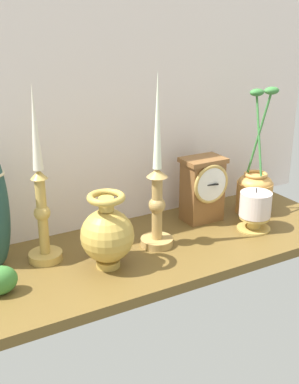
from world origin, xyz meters
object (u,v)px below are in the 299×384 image
mantel_clock (203,188)px  candlestick_tall_center (41,204)px  brass_vase_bulbous (107,234)px  pillar_candle_front (255,209)px  brass_vase_jar (255,188)px  candlestick_tall_left (156,195)px

mantel_clock → candlestick_tall_center: (-43.84, -1.14, 4.68)cm
brass_vase_bulbous → pillar_candle_front: size_ratio=1.52×
candlestick_tall_center → brass_vase_bulbous: 15.81cm
pillar_candle_front → mantel_clock: bearing=126.2°
mantel_clock → pillar_candle_front: size_ratio=1.54×
brass_vase_bulbous → brass_vase_jar: bearing=9.9°
mantel_clock → pillar_candle_front: 14.49cm
candlestick_tall_left → candlestick_tall_center: candlestick_tall_left is taller
candlestick_tall_center → brass_vase_jar: (59.62, -1.26, -6.61)cm
candlestick_tall_left → brass_vase_bulbous: (-14.08, -3.38, -5.10)cm
candlestick_tall_left → brass_vase_bulbous: size_ratio=2.42×
mantel_clock → brass_vase_bulbous: (-32.75, -10.83, -1.09)cm
mantel_clock → brass_vase_jar: bearing=-8.6°
brass_vase_bulbous → pillar_candle_front: brass_vase_bulbous is taller
brass_vase_jar → brass_vase_bulbous: bearing=-170.1°
candlestick_tall_left → mantel_clock: bearing=21.8°
candlestick_tall_left → brass_vase_jar: bearing=8.3°
pillar_candle_front → candlestick_tall_center: bearing=168.9°
mantel_clock → pillar_candle_front: bearing=-53.8°
mantel_clock → candlestick_tall_center: 44.10cm
mantel_clock → candlestick_tall_left: 20.50cm
mantel_clock → candlestick_tall_left: (-18.68, -7.45, 4.01)cm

